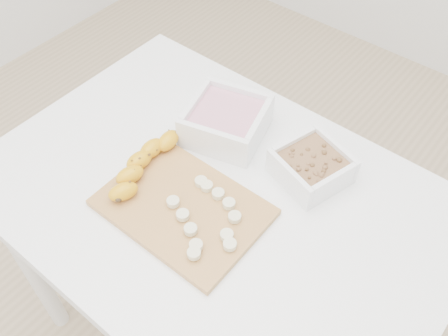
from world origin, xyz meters
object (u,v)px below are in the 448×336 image
Objects in this scene: cutting_board at (183,207)px; banana at (142,165)px; bowl_granola at (312,166)px; bowl_yogurt at (226,121)px; table at (216,220)px.

banana is (-0.13, 0.01, 0.03)m from cutting_board.
bowl_yogurt is at bearing -176.76° from bowl_granola.
bowl_yogurt is (-0.10, 0.16, 0.14)m from table.
cutting_board is (-0.15, -0.24, -0.03)m from bowl_granola.
bowl_granola reaches higher than table.
bowl_yogurt reaches higher than banana.
bowl_yogurt reaches higher than bowl_granola.
table is at bearing 69.60° from cutting_board.
banana reaches higher than table.
bowl_yogurt is 0.64× the size of cutting_board.
bowl_granola is (0.13, 0.17, 0.13)m from table.
banana is at bearing 173.47° from cutting_board.
cutting_board is at bearing -4.60° from banana.
bowl_yogurt reaches higher than cutting_board.
bowl_yogurt is 0.23m from bowl_granola.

